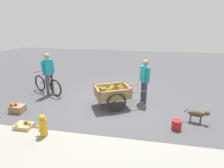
% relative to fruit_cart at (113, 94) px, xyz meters
% --- Properties ---
extents(ground_plane, '(24.00, 24.00, 0.00)m').
position_rel_fruit_cart_xyz_m(ground_plane, '(0.06, -0.17, -0.44)').
color(ground_plane, '#47474C').
extents(fruit_cart, '(1.81, 1.44, 0.74)m').
position_rel_fruit_cart_xyz_m(fruit_cart, '(0.00, 0.00, 0.00)').
color(fruit_cart, '#937047').
rests_on(fruit_cart, ground).
extents(vendor_person, '(0.34, 0.48, 1.52)m').
position_rel_fruit_cart_xyz_m(vendor_person, '(-1.01, -0.54, 0.47)').
color(vendor_person, '#333851').
rests_on(vendor_person, ground).
extents(bicycle, '(1.52, 0.79, 0.85)m').
position_rel_fruit_cart_xyz_m(bicycle, '(2.72, -0.66, -0.09)').
color(bicycle, black).
rests_on(bicycle, ground).
extents(cyclist_person, '(0.33, 0.56, 1.61)m').
position_rel_fruit_cart_xyz_m(cyclist_person, '(2.59, -0.60, 0.53)').
color(cyclist_person, '#4C4742').
rests_on(cyclist_person, ground).
extents(dog, '(0.66, 0.27, 0.40)m').
position_rel_fruit_cart_xyz_m(dog, '(-2.56, 0.62, -0.17)').
color(dog, '#4C3823').
rests_on(dog, ground).
extents(fire_hydrant, '(0.25, 0.25, 0.67)m').
position_rel_fruit_cart_xyz_m(fire_hydrant, '(1.27, 2.19, -0.11)').
color(fire_hydrant, gold).
rests_on(fire_hydrant, ground).
extents(plastic_bucket, '(0.26, 0.26, 0.26)m').
position_rel_fruit_cart_xyz_m(plastic_bucket, '(-1.95, 1.08, -0.31)').
color(plastic_bucket, '#B21E1E').
rests_on(plastic_bucket, ground).
extents(apple_crate, '(0.44, 0.32, 0.31)m').
position_rel_fruit_cart_xyz_m(apple_crate, '(1.96, 1.97, -0.32)').
color(apple_crate, tan).
rests_on(apple_crate, ground).
extents(mixed_fruit_crate, '(0.44, 0.32, 0.32)m').
position_rel_fruit_cart_xyz_m(mixed_fruit_crate, '(2.88, 1.00, -0.31)').
color(mixed_fruit_crate, '#99754C').
rests_on(mixed_fruit_crate, ground).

